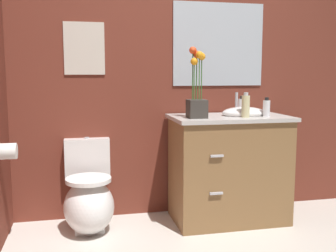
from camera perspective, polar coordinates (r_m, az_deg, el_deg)
wall_back at (r=3.45m, az=3.39°, el=8.29°), size 4.04×0.05×2.50m
toilet at (r=3.17m, az=-11.28°, el=-10.25°), size 0.38×0.59×0.69m
vanity_cabinet at (r=3.30m, az=8.74°, el=-5.83°), size 0.94×0.56×1.05m
flower_vase at (r=3.04m, az=4.16°, el=4.38°), size 0.14×0.14×0.54m
soap_bottle at (r=3.32m, az=10.54°, el=2.79°), size 0.06×0.06×0.16m
lotion_bottle at (r=3.22m, az=13.94°, el=2.52°), size 0.06×0.06×0.15m
hand_wash_bottle at (r=3.13m, az=11.07°, el=2.84°), size 0.06×0.06×0.19m
wall_poster at (r=3.29m, az=-11.91°, el=10.83°), size 0.32×0.01×0.41m
wall_mirror at (r=3.50m, az=7.26°, el=11.51°), size 0.80×0.01×0.70m
toilet_paper_roll at (r=2.91m, az=-21.92°, el=-3.38°), size 0.11×0.11×0.11m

